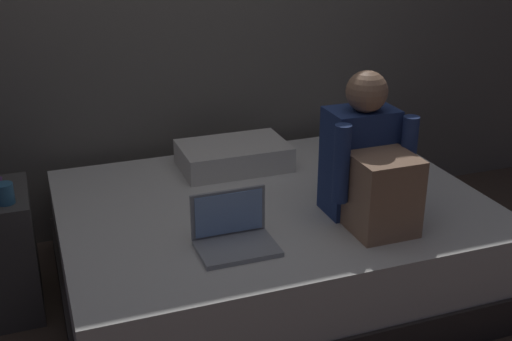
{
  "coord_description": "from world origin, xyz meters",
  "views": [
    {
      "loc": [
        -0.83,
        -2.29,
        1.78
      ],
      "look_at": [
        0.05,
        0.1,
        0.72
      ],
      "focal_mm": 45.52,
      "sensor_mm": 36.0,
      "label": 1
    }
  ],
  "objects_px": {
    "person_sitting": "(369,166)",
    "pillow": "(233,156)",
    "bed": "(272,244)",
    "laptop": "(234,234)",
    "mug": "(5,194)"
  },
  "relations": [
    {
      "from": "person_sitting",
      "to": "mug",
      "type": "relative_size",
      "value": 7.28
    },
    {
      "from": "person_sitting",
      "to": "pillow",
      "type": "height_order",
      "value": "person_sitting"
    },
    {
      "from": "laptop",
      "to": "mug",
      "type": "bearing_deg",
      "value": 150.7
    },
    {
      "from": "person_sitting",
      "to": "pillow",
      "type": "relative_size",
      "value": 1.17
    },
    {
      "from": "laptop",
      "to": "pillow",
      "type": "height_order",
      "value": "laptop"
    },
    {
      "from": "laptop",
      "to": "bed",
      "type": "bearing_deg",
      "value": 49.12
    },
    {
      "from": "pillow",
      "to": "mug",
      "type": "distance_m",
      "value": 1.18
    },
    {
      "from": "person_sitting",
      "to": "mug",
      "type": "height_order",
      "value": "person_sitting"
    },
    {
      "from": "pillow",
      "to": "mug",
      "type": "relative_size",
      "value": 6.22
    },
    {
      "from": "laptop",
      "to": "pillow",
      "type": "xyz_separation_m",
      "value": [
        0.27,
        0.81,
        0.01
      ]
    },
    {
      "from": "bed",
      "to": "person_sitting",
      "type": "bearing_deg",
      "value": -44.6
    },
    {
      "from": "person_sitting",
      "to": "laptop",
      "type": "bearing_deg",
      "value": -176.33
    },
    {
      "from": "person_sitting",
      "to": "laptop",
      "type": "distance_m",
      "value": 0.66
    },
    {
      "from": "bed",
      "to": "person_sitting",
      "type": "distance_m",
      "value": 0.67
    },
    {
      "from": "bed",
      "to": "mug",
      "type": "bearing_deg",
      "value": 173.91
    }
  ]
}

